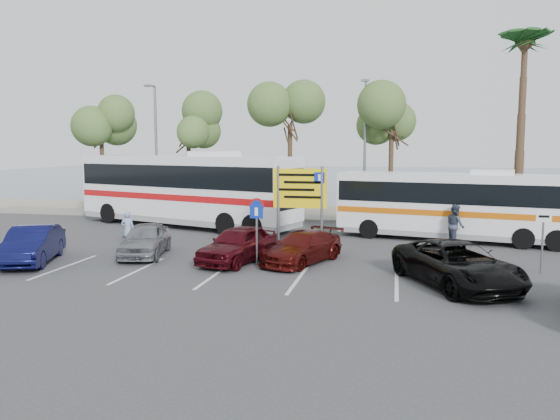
% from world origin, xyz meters
% --- Properties ---
extents(ground, '(120.00, 120.00, 0.00)m').
position_xyz_m(ground, '(0.00, 0.00, 0.00)').
color(ground, '#37373A').
rests_on(ground, ground).
extents(kerb_strip, '(44.00, 2.40, 0.15)m').
position_xyz_m(kerb_strip, '(0.00, 14.00, 0.07)').
color(kerb_strip, gray).
rests_on(kerb_strip, ground).
extents(seawall, '(48.00, 0.80, 0.60)m').
position_xyz_m(seawall, '(0.00, 16.00, 0.30)').
color(seawall, gray).
rests_on(seawall, ground).
extents(sea, '(140.00, 140.00, 0.00)m').
position_xyz_m(sea, '(0.00, 60.00, 0.01)').
color(sea, '#455E6E').
rests_on(sea, ground).
extents(tree_far_left, '(3.20, 3.20, 7.60)m').
position_xyz_m(tree_far_left, '(-14.00, 14.00, 6.33)').
color(tree_far_left, '#382619').
rests_on(tree_far_left, kerb_strip).
extents(tree_left, '(3.20, 3.20, 7.20)m').
position_xyz_m(tree_left, '(-8.00, 14.00, 6.00)').
color(tree_left, '#382619').
rests_on(tree_left, kerb_strip).
extents(tree_mid, '(3.20, 3.20, 8.00)m').
position_xyz_m(tree_mid, '(-1.50, 14.00, 6.65)').
color(tree_mid, '#382619').
rests_on(tree_mid, kerb_strip).
extents(tree_right, '(3.20, 3.20, 7.40)m').
position_xyz_m(tree_right, '(4.50, 14.00, 6.17)').
color(tree_right, '#382619').
rests_on(tree_right, kerb_strip).
extents(palm_tree, '(4.80, 4.80, 11.20)m').
position_xyz_m(palm_tree, '(11.50, 14.00, 9.87)').
color(palm_tree, '#382619').
rests_on(palm_tree, kerb_strip).
extents(street_lamp_left, '(0.45, 1.15, 8.01)m').
position_xyz_m(street_lamp_left, '(-10.00, 13.52, 4.60)').
color(street_lamp_left, slate).
rests_on(street_lamp_left, kerb_strip).
extents(street_lamp_right, '(0.45, 1.15, 8.01)m').
position_xyz_m(street_lamp_right, '(3.00, 13.52, 4.60)').
color(street_lamp_right, slate).
rests_on(street_lamp_right, kerb_strip).
extents(direction_sign, '(2.20, 0.12, 3.60)m').
position_xyz_m(direction_sign, '(1.00, 3.20, 2.43)').
color(direction_sign, slate).
rests_on(direction_sign, ground).
extents(sign_no_stop, '(0.60, 0.08, 2.35)m').
position_xyz_m(sign_no_stop, '(-0.60, 2.38, 1.58)').
color(sign_no_stop, slate).
rests_on(sign_no_stop, ground).
extents(sign_parking, '(0.50, 0.07, 2.25)m').
position_xyz_m(sign_parking, '(-0.20, 0.79, 1.47)').
color(sign_parking, slate).
rests_on(sign_parking, ground).
extents(sign_taxi, '(0.50, 0.07, 2.20)m').
position_xyz_m(sign_taxi, '(9.80, 1.49, 1.42)').
color(sign_taxi, slate).
rests_on(sign_taxi, ground).
extents(lane_markings, '(12.02, 4.20, 0.01)m').
position_xyz_m(lane_markings, '(-1.14, -1.00, 0.00)').
color(lane_markings, silver).
rests_on(lane_markings, ground).
extents(coach_bus_left, '(13.51, 7.03, 4.15)m').
position_xyz_m(coach_bus_left, '(-6.50, 9.64, 1.93)').
color(coach_bus_left, white).
rests_on(coach_bus_left, ground).
extents(coach_bus_right, '(11.00, 4.55, 3.35)m').
position_xyz_m(coach_bus_right, '(7.50, 7.88, 1.56)').
color(coach_bus_right, white).
rests_on(coach_bus_right, ground).
extents(car_silver_a, '(2.40, 4.16, 1.33)m').
position_xyz_m(car_silver_a, '(-5.00, 1.50, 0.67)').
color(car_silver_a, gray).
rests_on(car_silver_a, ground).
extents(car_blue, '(2.83, 4.47, 1.39)m').
position_xyz_m(car_blue, '(-8.59, -0.64, 0.70)').
color(car_blue, '#0E1041').
rests_on(car_blue, ground).
extents(car_maroon, '(3.09, 4.41, 1.18)m').
position_xyz_m(car_maroon, '(1.40, 1.50, 0.59)').
color(car_maroon, '#4A0E0C').
rests_on(car_maroon, ground).
extents(car_red, '(2.65, 4.38, 1.39)m').
position_xyz_m(car_red, '(-1.00, 1.09, 0.70)').
color(car_red, '#430911').
rests_on(car_red, ground).
extents(suv_black, '(4.33, 5.57, 1.41)m').
position_xyz_m(suv_black, '(6.74, -0.97, 0.70)').
color(suv_black, black).
rests_on(suv_black, ground).
extents(pedestrian_near, '(0.63, 0.44, 1.66)m').
position_xyz_m(pedestrian_near, '(-6.42, 2.77, 0.83)').
color(pedestrian_near, '#859EC2').
rests_on(pedestrian_near, ground).
extents(pedestrian_far, '(0.95, 1.08, 1.86)m').
position_xyz_m(pedestrian_far, '(7.42, 6.43, 0.93)').
color(pedestrian_far, '#384054').
rests_on(pedestrian_far, ground).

